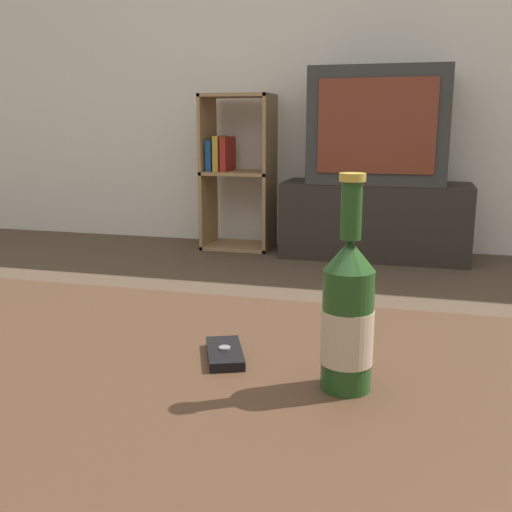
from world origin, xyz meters
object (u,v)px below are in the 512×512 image
object	(u,v)px
tv_stand	(375,220)
cell_phone	(225,353)
bookshelf	(235,169)
beer_bottle	(348,316)
television	(379,126)

from	to	relation	value
tv_stand	cell_phone	distance (m)	2.67
bookshelf	beer_bottle	bearing A→B (deg)	-70.02
bookshelf	cell_phone	bearing A→B (deg)	-73.12
tv_stand	cell_phone	xyz separation A→B (m)	(-0.03, -2.66, 0.21)
television	bookshelf	xyz separation A→B (m)	(-0.85, 0.06, -0.26)
bookshelf	cell_phone	world-z (taller)	bookshelf
bookshelf	beer_bottle	distance (m)	2.95
beer_bottle	cell_phone	size ratio (longest dim) A/B	2.31
bookshelf	cell_phone	xyz separation A→B (m)	(0.82, -2.72, -0.06)
television	cell_phone	world-z (taller)	television
beer_bottle	tv_stand	bearing A→B (deg)	93.28
bookshelf	beer_bottle	world-z (taller)	bookshelf
television	tv_stand	bearing A→B (deg)	90.00
television	beer_bottle	size ratio (longest dim) A/B	2.67
television	beer_bottle	xyz separation A→B (m)	(0.16, -2.71, -0.22)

